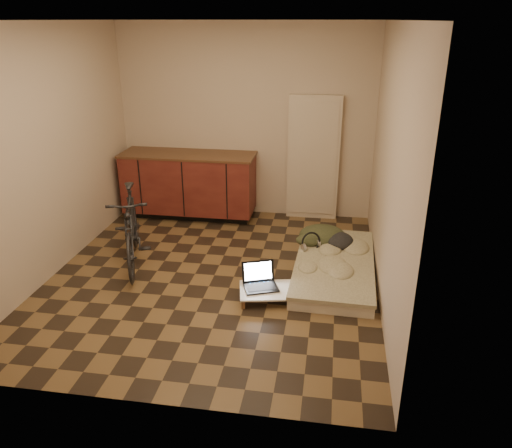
% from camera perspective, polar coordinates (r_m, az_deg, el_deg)
% --- Properties ---
extents(room_shell, '(3.50, 4.00, 2.60)m').
position_cam_1_polar(room_shell, '(5.05, -5.25, 7.26)').
color(room_shell, brown).
rests_on(room_shell, ground).
extents(cabinets, '(1.84, 0.62, 0.91)m').
position_cam_1_polar(cabinets, '(7.05, -7.62, 4.50)').
color(cabinets, black).
rests_on(cabinets, ground).
extents(appliance_panel, '(0.70, 0.10, 1.70)m').
position_cam_1_polar(appliance_panel, '(6.90, 6.58, 7.46)').
color(appliance_panel, beige).
rests_on(appliance_panel, ground).
extents(bicycle, '(0.92, 1.58, 0.98)m').
position_cam_1_polar(bicycle, '(5.73, -14.10, -0.01)').
color(bicycle, black).
rests_on(bicycle, ground).
extents(futon, '(0.90, 1.79, 0.15)m').
position_cam_1_polar(futon, '(5.60, 8.95, -4.82)').
color(futon, beige).
rests_on(futon, ground).
extents(clothing_pile, '(0.61, 0.51, 0.24)m').
position_cam_1_polar(clothing_pile, '(5.99, 8.09, -0.83)').
color(clothing_pile, '#31361F').
rests_on(clothing_pile, futon).
extents(headphones, '(0.35, 0.34, 0.18)m').
position_cam_1_polar(headphones, '(5.78, 6.31, -1.96)').
color(headphones, black).
rests_on(headphones, futon).
extents(lap_desk, '(0.70, 0.52, 0.10)m').
position_cam_1_polar(lap_desk, '(5.04, 1.76, -7.61)').
color(lap_desk, brown).
rests_on(lap_desk, ground).
extents(laptop, '(0.41, 0.40, 0.23)m').
position_cam_1_polar(laptop, '(5.07, 0.44, -6.59)').
color(laptop, black).
rests_on(laptop, lap_desk).
extents(mouse, '(0.08, 0.12, 0.04)m').
position_cam_1_polar(mouse, '(5.03, 4.24, -7.28)').
color(mouse, white).
rests_on(mouse, lap_desk).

